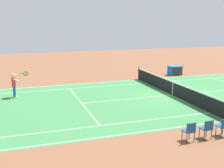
# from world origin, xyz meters

# --- Properties ---
(ground_plane) EXTENTS (60.00, 60.00, 0.00)m
(ground_plane) POSITION_xyz_m (0.00, 0.00, 0.00)
(ground_plane) COLOR brown
(court_slab) EXTENTS (24.20, 11.40, 0.00)m
(court_slab) POSITION_xyz_m (0.00, 0.00, 0.00)
(court_slab) COLOR #387A42
(court_slab) RESTS_ON ground_plane
(court_line_markings) EXTENTS (23.85, 11.05, 0.01)m
(court_line_markings) POSITION_xyz_m (0.00, 0.00, 0.00)
(court_line_markings) COLOR white
(court_line_markings) RESTS_ON ground_plane
(tennis_net) EXTENTS (0.10, 11.70, 1.08)m
(tennis_net) POSITION_xyz_m (0.00, 0.00, 0.49)
(tennis_net) COLOR #2D2D33
(tennis_net) RESTS_ON ground_plane
(tennis_player_near) EXTENTS (1.09, 0.78, 1.70)m
(tennis_player_near) POSITION_xyz_m (10.30, -2.77, 0.93)
(tennis_player_near) COLOR navy
(tennis_player_near) RESTS_ON ground_plane
(tennis_ball) EXTENTS (0.07, 0.07, 0.07)m
(tennis_ball) POSITION_xyz_m (-3.69, -1.09, 0.03)
(tennis_ball) COLOR #CCE01E
(tennis_ball) RESTS_ON ground_plane
(spectator_chair_3) EXTENTS (0.44, 0.44, 0.88)m
(spectator_chair_3) POSITION_xyz_m (1.62, 7.16, 0.52)
(spectator_chair_3) COLOR #38383D
(spectator_chair_3) RESTS_ON ground_plane
(spectator_chair_4) EXTENTS (0.44, 0.44, 0.88)m
(spectator_chair_4) POSITION_xyz_m (2.49, 7.16, 0.52)
(spectator_chair_4) COLOR #38383D
(spectator_chair_4) RESTS_ON ground_plane
(spectator_chair_5) EXTENTS (0.44, 0.44, 0.88)m
(spectator_chair_5) POSITION_xyz_m (3.36, 7.16, 0.52)
(spectator_chair_5) COLOR #38383D
(spectator_chair_5) RESTS_ON ground_plane
(equipment_cart_tarped) EXTENTS (1.25, 0.84, 0.85)m
(equipment_cart_tarped) POSITION_xyz_m (-4.03, -6.52, 0.44)
(equipment_cart_tarped) COLOR #2D2D33
(equipment_cart_tarped) RESTS_ON ground_plane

